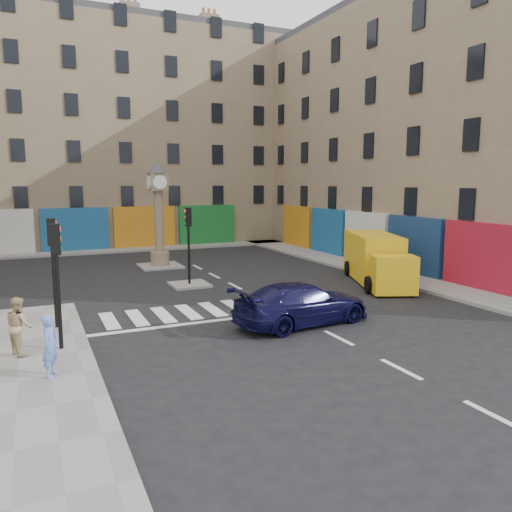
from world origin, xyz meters
TOP-DOWN VIEW (x-y plane):
  - ground at (0.00, 0.00)m, footprint 120.00×120.00m
  - sidewalk_right at (8.70, 10.00)m, footprint 2.60×30.00m
  - sidewalk_far at (-4.00, 22.20)m, footprint 32.00×2.40m
  - island_near at (-2.00, 8.00)m, footprint 1.80×1.80m
  - island_far at (-2.00, 14.00)m, footprint 2.40×2.40m
  - building_right at (15.00, 10.00)m, footprint 10.00×30.00m
  - building_far at (-4.00, 28.00)m, footprint 32.00×10.00m
  - traffic_light_left_near at (-8.30, 0.20)m, footprint 0.28×0.22m
  - traffic_light_left_far at (-8.30, 2.60)m, footprint 0.28×0.22m
  - traffic_light_island at (-2.00, 8.00)m, footprint 0.28×0.22m
  - clock_pillar at (-2.00, 14.00)m, footprint 1.20×1.20m
  - navy_sedan at (-0.27, -0.06)m, footprint 5.40×2.77m
  - yellow_van at (6.83, 4.93)m, footprint 4.34×6.85m
  - pedestrian_blue at (-8.64, -1.98)m, footprint 0.60×0.69m
  - pedestrian_tan at (-9.40, 0.15)m, footprint 0.90×1.00m

SIDE VIEW (x-z plane):
  - ground at x=0.00m, z-range 0.00..0.00m
  - island_near at x=-2.00m, z-range 0.00..0.12m
  - island_far at x=-2.00m, z-range 0.00..0.12m
  - sidewalk_right at x=8.70m, z-range 0.00..0.15m
  - sidewalk_far at x=-4.00m, z-range 0.00..0.15m
  - navy_sedan at x=-0.27m, z-range 0.00..1.50m
  - pedestrian_blue at x=-8.64m, z-range 0.15..1.76m
  - pedestrian_tan at x=-9.40m, z-range 0.15..1.82m
  - yellow_van at x=6.83m, z-range -0.01..2.39m
  - traffic_light_island at x=-2.00m, z-range 0.74..4.44m
  - traffic_light_left_near at x=-8.30m, z-range 0.77..4.47m
  - traffic_light_left_far at x=-8.30m, z-range 0.77..4.47m
  - clock_pillar at x=-2.00m, z-range 0.50..6.60m
  - building_right at x=15.00m, z-range 0.00..16.00m
  - building_far at x=-4.00m, z-range 0.00..17.00m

